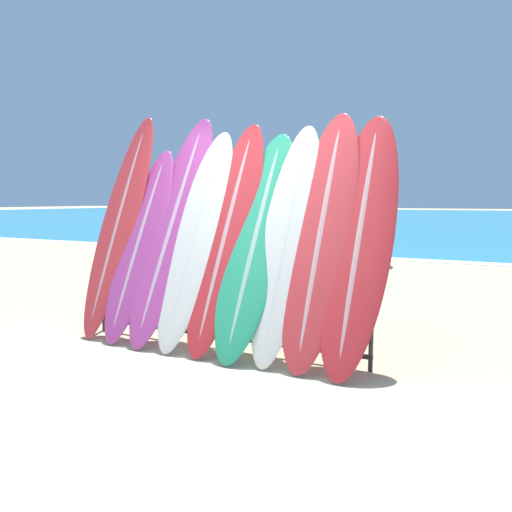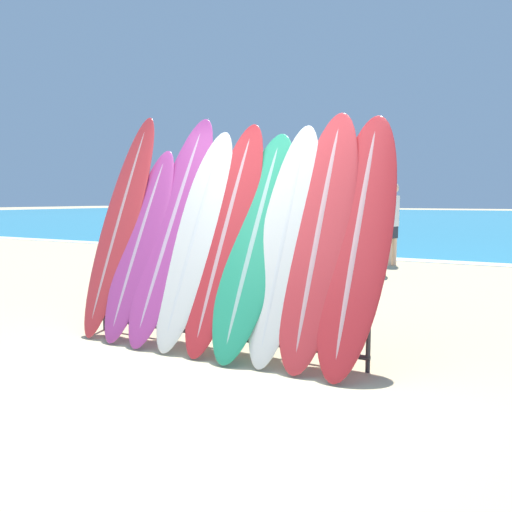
{
  "view_description": "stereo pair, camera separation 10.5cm",
  "coord_description": "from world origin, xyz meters",
  "views": [
    {
      "loc": [
        2.29,
        -3.41,
        1.44
      ],
      "look_at": [
        -0.14,
        1.44,
        0.82
      ],
      "focal_mm": 35.0,
      "sensor_mm": 36.0,
      "label": 1
    },
    {
      "loc": [
        2.39,
        -3.36,
        1.44
      ],
      "look_at": [
        -0.14,
        1.44,
        0.82
      ],
      "focal_mm": 35.0,
      "sensor_mm": 36.0,
      "label": 2
    }
  ],
  "objects": [
    {
      "name": "surfboard_slot_2",
      "position": [
        -0.79,
        0.83,
        1.18
      ],
      "size": [
        0.59,
        1.33,
        2.36
      ],
      "color": "#B23D8E",
      "rests_on": "ground_plane"
    },
    {
      "name": "person_near_water",
      "position": [
        -0.89,
        7.22,
        0.84
      ],
      "size": [
        0.21,
        0.26,
        1.53
      ],
      "rotation": [
        0.0,
        0.0,
        1.93
      ],
      "color": "tan",
      "rests_on": "ground_plane"
    },
    {
      "name": "surfboard_slot_3",
      "position": [
        -0.46,
        0.77,
        1.09
      ],
      "size": [
        0.53,
        1.2,
        2.18
      ],
      "color": "silver",
      "rests_on": "ground_plane"
    },
    {
      "name": "person_far_left",
      "position": [
        -2.68,
        2.56,
        0.93
      ],
      "size": [
        0.29,
        0.23,
        1.7
      ],
      "rotation": [
        0.0,
        0.0,
        6.19
      ],
      "color": "#A87A5B",
      "rests_on": "ground_plane"
    },
    {
      "name": "surfboard_slot_7",
      "position": [
        0.84,
        0.79,
        1.14
      ],
      "size": [
        0.59,
        1.2,
        2.28
      ],
      "color": "red",
      "rests_on": "ground_plane"
    },
    {
      "name": "surfboard_slot_6",
      "position": [
        0.52,
        0.76,
        1.09
      ],
      "size": [
        0.5,
        1.12,
        2.17
      ],
      "color": "silver",
      "rests_on": "ground_plane"
    },
    {
      "name": "surfboard_slot_1",
      "position": [
        -1.14,
        0.72,
        1.0
      ],
      "size": [
        0.51,
        1.07,
        2.0
      ],
      "color": "#B23D8E",
      "rests_on": "ground_plane"
    },
    {
      "name": "person_far_right",
      "position": [
        -0.04,
        7.6,
        0.98
      ],
      "size": [
        0.26,
        0.31,
        1.8
      ],
      "rotation": [
        0.0,
        0.0,
        4.29
      ],
      "color": "beige",
      "rests_on": "ground_plane"
    },
    {
      "name": "surfboard_slot_8",
      "position": [
        1.18,
        0.79,
        1.12
      ],
      "size": [
        0.58,
        1.24,
        2.23
      ],
      "color": "red",
      "rests_on": "ground_plane"
    },
    {
      "name": "surfboard_slot_0",
      "position": [
        -1.48,
        0.79,
        1.2
      ],
      "size": [
        0.48,
        1.13,
        2.4
      ],
      "color": "red",
      "rests_on": "ground_plane"
    },
    {
      "name": "surfboard_rack",
      "position": [
        -0.14,
        0.64,
        0.44
      ],
      "size": [
        2.99,
        0.04,
        0.8
      ],
      "color": "#28282D",
      "rests_on": "ground_plane"
    },
    {
      "name": "ocean_water",
      "position": [
        0.0,
        38.04,
        0.0
      ],
      "size": [
        120.0,
        60.0,
        0.01
      ],
      "color": "teal",
      "rests_on": "ground_plane"
    },
    {
      "name": "person_mid_beach",
      "position": [
        0.12,
        6.07,
        0.85
      ],
      "size": [
        0.21,
        0.26,
        1.55
      ],
      "rotation": [
        0.0,
        0.0,
        4.46
      ],
      "color": "tan",
      "rests_on": "ground_plane"
    },
    {
      "name": "surfboard_slot_4",
      "position": [
        -0.13,
        0.79,
        1.12
      ],
      "size": [
        0.55,
        1.23,
        2.24
      ],
      "color": "red",
      "rests_on": "ground_plane"
    },
    {
      "name": "ground_plane",
      "position": [
        0.0,
        0.0,
        0.0
      ],
      "size": [
        160.0,
        160.0,
        0.0
      ],
      "primitive_type": "plane",
      "color": "#CCB789"
    },
    {
      "name": "surfboard_slot_5",
      "position": [
        0.2,
        0.77,
        1.06
      ],
      "size": [
        0.6,
        1.26,
        2.13
      ],
      "color": "#289E70",
      "rests_on": "ground_plane"
    }
  ]
}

